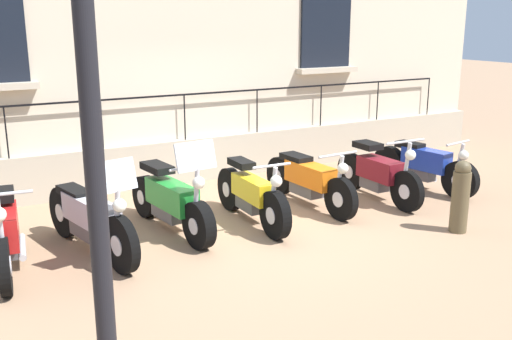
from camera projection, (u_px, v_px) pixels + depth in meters
The scene contains 10 objects.
ground_plane at pixel (250, 221), 8.42m from camera, with size 60.00×60.00×0.00m, color #9E7A5B.
building_facade at pixel (173, 13), 10.02m from camera, with size 0.82×13.74×6.07m.
motorcycle_red at pixel (4, 234), 6.67m from camera, with size 2.01×0.71×1.09m.
motorcycle_silver at pixel (91, 219), 7.15m from camera, with size 2.20×0.73×1.32m.
motorcycle_green at pixel (171, 201), 7.90m from camera, with size 2.14×0.66×1.37m.
motorcycle_yellow at pixel (252, 196), 8.23m from camera, with size 2.03×0.56×0.99m.
motorcycle_orange at pixel (309, 180), 8.97m from camera, with size 2.16×0.69×0.97m.
motorcycle_maroon at pixel (378, 174), 9.28m from camera, with size 1.97×0.73×1.08m.
motorcycle_blue at pixel (424, 166), 9.88m from camera, with size 2.06×0.65×0.93m.
bollard at pixel (460, 196), 7.87m from camera, with size 0.24×0.24×1.00m.
Camera 1 is at (6.99, -3.81, 2.83)m, focal length 40.91 mm.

